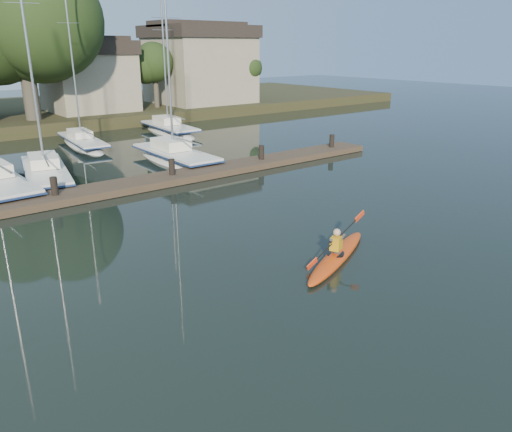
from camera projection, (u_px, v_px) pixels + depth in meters
ground at (325, 299)px, 14.05m from camera, size 160.00×160.00×0.00m
kayak at (337, 254)px, 16.58m from camera, size 4.85×2.64×1.60m
dock at (118, 187)px, 24.36m from camera, size 34.00×2.00×1.80m
sailboat_2 at (47, 182)px, 26.73m from camera, size 3.92×9.30×15.00m
sailboat_3 at (176, 165)px, 30.72m from camera, size 2.48×8.94×14.35m
sailboat_6 at (83, 148)px, 35.59m from camera, size 2.63×8.96×14.03m
sailboat_7 at (170, 135)px, 40.84m from camera, size 2.88×8.67×13.74m
shore at (8, 88)px, 43.82m from camera, size 90.00×25.25×12.75m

